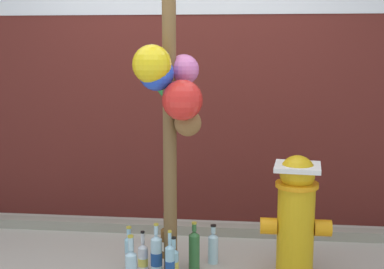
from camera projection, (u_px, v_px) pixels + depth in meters
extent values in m
cube|color=#561E19|center=(183.00, 31.00, 4.60)|extent=(10.00, 0.20, 3.34)
cube|color=gray|center=(177.00, 228.00, 4.43)|extent=(8.00, 0.12, 0.08)
cylinder|color=brown|center=(169.00, 76.00, 3.41)|extent=(0.09, 0.09, 2.72)
sphere|color=yellow|center=(152.00, 64.00, 3.25)|extent=(0.24, 0.24, 0.24)
sphere|color=#D66BB2|center=(184.00, 70.00, 3.44)|extent=(0.20, 0.20, 0.20)
sphere|color=blue|center=(156.00, 73.00, 3.29)|extent=(0.22, 0.22, 0.22)
sphere|color=red|center=(182.00, 100.00, 3.27)|extent=(0.25, 0.25, 0.25)
sphere|color=green|center=(172.00, 83.00, 3.56)|extent=(0.23, 0.23, 0.23)
sphere|color=brown|center=(188.00, 123.00, 3.40)|extent=(0.18, 0.18, 0.18)
sphere|color=brown|center=(188.00, 102.00, 3.38)|extent=(0.13, 0.13, 0.13)
sphere|color=brown|center=(181.00, 96.00, 3.38)|extent=(0.05, 0.05, 0.05)
sphere|color=brown|center=(194.00, 96.00, 3.37)|extent=(0.05, 0.05, 0.05)
sphere|color=brown|center=(187.00, 103.00, 3.33)|extent=(0.04, 0.04, 0.04)
cylinder|color=gold|center=(295.00, 231.00, 3.59)|extent=(0.25, 0.25, 0.62)
cylinder|color=orange|center=(297.00, 185.00, 3.53)|extent=(0.29, 0.29, 0.03)
sphere|color=gold|center=(297.00, 173.00, 3.52)|extent=(0.24, 0.24, 0.24)
cylinder|color=orange|center=(269.00, 226.00, 3.60)|extent=(0.11, 0.11, 0.11)
cylinder|color=orange|center=(323.00, 228.00, 3.56)|extent=(0.11, 0.11, 0.11)
cube|color=white|center=(298.00, 167.00, 3.51)|extent=(0.33, 0.33, 0.03)
cone|color=#B2DBEA|center=(131.00, 253.00, 3.36)|extent=(0.07, 0.07, 0.03)
cylinder|color=#B2DBEA|center=(131.00, 244.00, 3.35)|extent=(0.03, 0.03, 0.09)
cylinder|color=gold|center=(131.00, 236.00, 3.34)|extent=(0.04, 0.04, 0.01)
cylinder|color=#93CCE0|center=(169.00, 252.00, 3.72)|extent=(0.06, 0.06, 0.24)
cone|color=#93CCE0|center=(169.00, 233.00, 3.70)|extent=(0.06, 0.06, 0.02)
cylinder|color=#93CCE0|center=(168.00, 226.00, 3.69)|extent=(0.03, 0.03, 0.08)
cylinder|color=black|center=(168.00, 220.00, 3.68)|extent=(0.03, 0.03, 0.01)
cylinder|color=#B2DBEA|center=(156.00, 258.00, 3.60)|extent=(0.08, 0.08, 0.26)
cone|color=#B2DBEA|center=(156.00, 237.00, 3.57)|extent=(0.08, 0.08, 0.03)
cylinder|color=#B2DBEA|center=(156.00, 230.00, 3.56)|extent=(0.03, 0.03, 0.07)
cylinder|color=#1E478C|center=(156.00, 259.00, 3.60)|extent=(0.08, 0.08, 0.09)
cylinder|color=gold|center=(156.00, 225.00, 3.56)|extent=(0.03, 0.03, 0.01)
cylinder|color=#93CCE0|center=(174.00, 267.00, 3.52)|extent=(0.06, 0.06, 0.21)
cone|color=#93CCE0|center=(174.00, 250.00, 3.50)|extent=(0.06, 0.06, 0.03)
cylinder|color=#93CCE0|center=(174.00, 244.00, 3.49)|extent=(0.03, 0.03, 0.07)
cylinder|color=#D8C64C|center=(174.00, 267.00, 3.52)|extent=(0.07, 0.07, 0.08)
cylinder|color=black|center=(174.00, 238.00, 3.48)|extent=(0.03, 0.03, 0.01)
cylinder|color=#93CCE0|center=(170.00, 269.00, 3.39)|extent=(0.06, 0.06, 0.29)
cone|color=#93CCE0|center=(170.00, 246.00, 3.36)|extent=(0.06, 0.06, 0.02)
cylinder|color=#93CCE0|center=(170.00, 238.00, 3.35)|extent=(0.02, 0.02, 0.08)
cylinder|color=#1E478C|center=(170.00, 266.00, 3.38)|extent=(0.06, 0.06, 0.07)
cylinder|color=gold|center=(170.00, 231.00, 3.34)|extent=(0.03, 0.03, 0.01)
cylinder|color=silver|center=(143.00, 260.00, 3.65)|extent=(0.07, 0.07, 0.18)
cone|color=silver|center=(143.00, 246.00, 3.64)|extent=(0.07, 0.07, 0.03)
cylinder|color=silver|center=(143.00, 238.00, 3.63)|extent=(0.03, 0.03, 0.08)
cylinder|color=#D8C64C|center=(143.00, 262.00, 3.66)|extent=(0.07, 0.07, 0.06)
cylinder|color=black|center=(143.00, 232.00, 3.62)|extent=(0.03, 0.03, 0.01)
cylinder|color=#93CCE0|center=(129.00, 254.00, 3.71)|extent=(0.06, 0.06, 0.22)
cone|color=#93CCE0|center=(129.00, 238.00, 3.69)|extent=(0.06, 0.06, 0.03)
cylinder|color=#93CCE0|center=(129.00, 232.00, 3.69)|extent=(0.03, 0.03, 0.06)
cylinder|color=gold|center=(129.00, 227.00, 3.68)|extent=(0.04, 0.04, 0.01)
cylinder|color=#B2DBEA|center=(213.00, 250.00, 3.82)|extent=(0.07, 0.07, 0.20)
cone|color=#B2DBEA|center=(213.00, 235.00, 3.80)|extent=(0.07, 0.07, 0.03)
cylinder|color=#B2DBEA|center=(213.00, 230.00, 3.79)|extent=(0.04, 0.04, 0.05)
cylinder|color=black|center=(213.00, 226.00, 3.78)|extent=(0.04, 0.04, 0.01)
cylinder|color=#337038|center=(194.00, 252.00, 3.70)|extent=(0.08, 0.08, 0.25)
cone|color=#337038|center=(194.00, 233.00, 3.68)|extent=(0.08, 0.08, 0.03)
cylinder|color=#337038|center=(194.00, 228.00, 3.67)|extent=(0.03, 0.03, 0.05)
cylinder|color=gold|center=(194.00, 223.00, 3.67)|extent=(0.04, 0.04, 0.01)
cylinder|color=brown|center=(166.00, 244.00, 3.92)|extent=(0.08, 0.08, 0.21)
cone|color=brown|center=(166.00, 228.00, 3.90)|extent=(0.08, 0.08, 0.03)
cylinder|color=brown|center=(166.00, 221.00, 3.89)|extent=(0.03, 0.03, 0.09)
cylinder|color=silver|center=(166.00, 245.00, 3.92)|extent=(0.08, 0.08, 0.07)
cylinder|color=black|center=(165.00, 214.00, 3.88)|extent=(0.03, 0.03, 0.01)
cube|color=#8C99B2|center=(307.00, 250.00, 4.05)|extent=(0.07, 0.09, 0.01)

